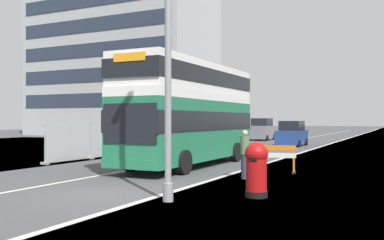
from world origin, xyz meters
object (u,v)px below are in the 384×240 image
(lamppost_foreground, at_px, (168,61))
(pedestrian_at_kerb, at_px, (245,154))
(car_oncoming_near, at_px, (292,134))
(double_decker_bus, at_px, (190,112))
(car_receding_mid, at_px, (262,130))
(red_pillar_postbox, at_px, (256,167))
(roadworks_barrier, at_px, (275,155))

(lamppost_foreground, distance_m, pedestrian_at_kerb, 5.93)
(car_oncoming_near, bearing_deg, pedestrian_at_kerb, -80.88)
(double_decker_bus, height_order, pedestrian_at_kerb, double_decker_bus)
(double_decker_bus, bearing_deg, car_receding_mid, 100.22)
(lamppost_foreground, relative_size, red_pillar_postbox, 5.11)
(lamppost_foreground, distance_m, red_pillar_postbox, 3.91)
(car_oncoming_near, bearing_deg, roadworks_barrier, -78.35)
(roadworks_barrier, xyz_separation_m, car_receding_mid, (-9.18, 27.32, 0.36))
(double_decker_bus, distance_m, roadworks_barrier, 4.89)
(red_pillar_postbox, height_order, car_receding_mid, car_receding_mid)
(lamppost_foreground, distance_m, car_receding_mid, 35.92)
(double_decker_bus, xyz_separation_m, red_pillar_postbox, (5.54, -6.73, -1.73))
(double_decker_bus, height_order, lamppost_foreground, lamppost_foreground)
(roadworks_barrier, bearing_deg, car_oncoming_near, 101.65)
(double_decker_bus, distance_m, lamppost_foreground, 9.26)
(lamppost_foreground, xyz_separation_m, car_oncoming_near, (-3.01, 26.07, -2.83))
(lamppost_foreground, relative_size, car_oncoming_near, 1.89)
(double_decker_bus, relative_size, car_receding_mid, 2.48)
(lamppost_foreground, height_order, roadworks_barrier, lamppost_foreground)
(roadworks_barrier, distance_m, car_oncoming_near, 18.96)
(car_oncoming_near, distance_m, car_receding_mid, 10.26)
(lamppost_foreground, relative_size, roadworks_barrier, 4.63)
(red_pillar_postbox, relative_size, car_oncoming_near, 0.37)
(roadworks_barrier, relative_size, pedestrian_at_kerb, 0.95)
(double_decker_bus, height_order, car_receding_mid, double_decker_bus)
(double_decker_bus, xyz_separation_m, car_receding_mid, (-4.76, 26.39, -1.50))
(lamppost_foreground, height_order, car_oncoming_near, lamppost_foreground)
(double_decker_bus, relative_size, roadworks_barrier, 6.00)
(red_pillar_postbox, height_order, roadworks_barrier, red_pillar_postbox)
(car_receding_mid, bearing_deg, red_pillar_postbox, -72.73)
(lamppost_foreground, xyz_separation_m, roadworks_barrier, (0.82, 7.51, -3.08))
(car_receding_mid, bearing_deg, lamppost_foreground, -76.50)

